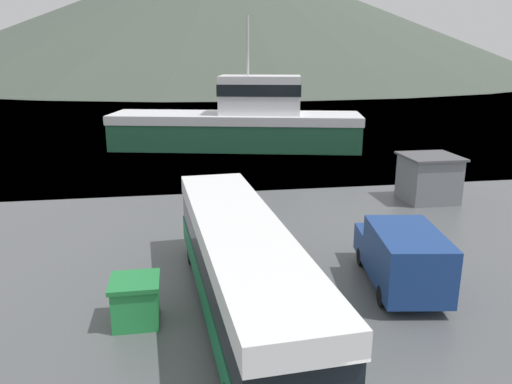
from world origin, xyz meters
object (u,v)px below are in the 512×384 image
Objects in this scene: tour_bus at (241,265)px; dock_kiosk at (429,178)px; fishing_boat at (240,121)px; storage_bin at (136,301)px; delivery_van at (402,256)px.

dock_kiosk is (11.94, 10.95, -0.46)m from tour_bus.
fishing_boat reaches higher than tour_bus.
tour_bus is at bearing -137.47° from dock_kiosk.
fishing_boat is 28.86m from storage_bin.
delivery_van is 0.25× the size of fishing_boat.
tour_bus is 2.33× the size of delivery_van.
delivery_van is 3.68× the size of storage_bin.
tour_bus is at bearing -160.45° from delivery_van.
dock_kiosk is (15.16, 10.79, 0.56)m from storage_bin.
dock_kiosk is at bearing 38.73° from tour_bus.
storage_bin is 0.51× the size of dock_kiosk.
storage_bin is at bearing 173.26° from tour_bus.
tour_bus is 3.38m from storage_bin.
delivery_van is (5.81, 1.12, -0.55)m from tour_bus.
delivery_van is at bearing -121.97° from dock_kiosk.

